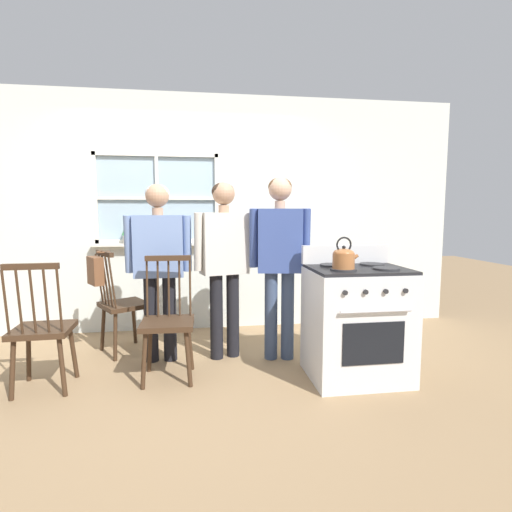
{
  "coord_description": "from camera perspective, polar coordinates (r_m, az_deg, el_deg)",
  "views": [
    {
      "loc": [
        0.1,
        -3.3,
        1.38
      ],
      "look_at": [
        0.59,
        0.05,
        1.0
      ],
      "focal_mm": 28.0,
      "sensor_mm": 36.0,
      "label": 1
    }
  ],
  "objects": [
    {
      "name": "ground_plane",
      "position": [
        3.57,
        -9.75,
        -16.4
      ],
      "size": [
        16.0,
        16.0,
        0.0
      ],
      "primitive_type": "plane",
      "color": "#937551"
    },
    {
      "name": "chair_center_cluster",
      "position": [
        3.4,
        -12.49,
        -9.31
      ],
      "size": [
        0.43,
        0.42,
        1.01
      ],
      "rotation": [
        0.0,
        0.0,
        -0.03
      ],
      "color": "#3D2819",
      "rests_on": "ground_plane"
    },
    {
      "name": "person_teen_center",
      "position": [
        3.7,
        -4.57,
        0.54
      ],
      "size": [
        0.59,
        0.31,
        1.64
      ],
      "rotation": [
        0.0,
        0.0,
        0.26
      ],
      "color": "black",
      "rests_on": "ground_plane"
    },
    {
      "name": "chair_by_window",
      "position": [
        4.13,
        -18.58,
        -6.71
      ],
      "size": [
        0.56,
        0.57,
        1.01
      ],
      "rotation": [
        0.0,
        0.0,
        2.11
      ],
      "color": "#3D2819",
      "rests_on": "ground_plane"
    },
    {
      "name": "wall_back",
      "position": [
        4.7,
        -9.45,
        5.81
      ],
      "size": [
        6.4,
        0.16,
        2.7
      ],
      "color": "silver",
      "rests_on": "ground_plane"
    },
    {
      "name": "handbag",
      "position": [
        3.99,
        -21.92,
        -1.87
      ],
      "size": [
        0.25,
        0.24,
        0.31
      ],
      "color": "brown",
      "rests_on": "chair_by_window"
    },
    {
      "name": "kettle",
      "position": [
        3.15,
        12.42,
        -0.23
      ],
      "size": [
        0.21,
        0.17,
        0.25
      ],
      "color": "#A86638",
      "rests_on": "stove"
    },
    {
      "name": "stove",
      "position": [
        3.44,
        14.18,
        -9.08
      ],
      "size": [
        0.78,
        0.68,
        1.08
      ],
      "color": "silver",
      "rests_on": "ground_plane"
    },
    {
      "name": "chair_near_wall",
      "position": [
        3.52,
        -28.27,
        -9.41
      ],
      "size": [
        0.44,
        0.42,
        1.01
      ],
      "rotation": [
        0.0,
        0.0,
        -3.1
      ],
      "color": "#3D2819",
      "rests_on": "ground_plane"
    },
    {
      "name": "person_elderly_left",
      "position": [
        3.71,
        -13.72,
        0.22
      ],
      "size": [
        0.59,
        0.23,
        1.62
      ],
      "rotation": [
        0.0,
        0.0,
        0.03
      ],
      "color": "black",
      "rests_on": "ground_plane"
    },
    {
      "name": "person_adult_right",
      "position": [
        3.66,
        3.4,
        0.9
      ],
      "size": [
        0.56,
        0.26,
        1.68
      ],
      "rotation": [
        0.0,
        0.0,
        -0.14
      ],
      "color": "#384766",
      "rests_on": "ground_plane"
    },
    {
      "name": "potted_plant",
      "position": [
        4.67,
        -17.75,
        2.88
      ],
      "size": [
        0.13,
        0.13,
        0.33
      ],
      "color": "beige",
      "rests_on": "wall_back"
    }
  ]
}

